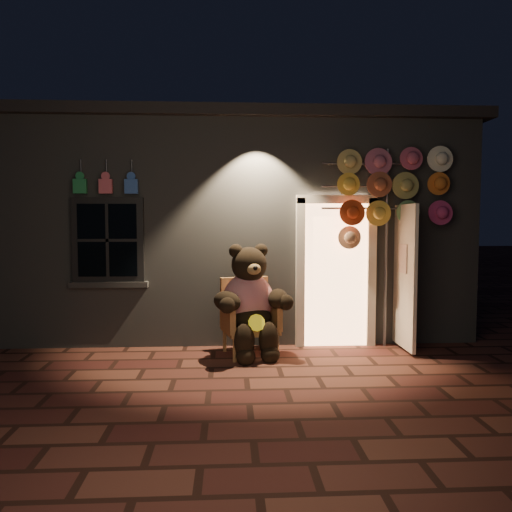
{
  "coord_description": "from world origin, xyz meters",
  "views": [
    {
      "loc": [
        -0.2,
        -5.68,
        1.82
      ],
      "look_at": [
        0.17,
        1.0,
        1.35
      ],
      "focal_mm": 35.0,
      "sensor_mm": 36.0,
      "label": 1
    }
  ],
  "objects": [
    {
      "name": "hat_rack",
      "position": [
        2.08,
        1.28,
        2.24
      ],
      "size": [
        1.82,
        0.22,
        2.87
      ],
      "color": "#59595E",
      "rests_on": "ground"
    },
    {
      "name": "ground",
      "position": [
        0.0,
        0.0,
        0.0
      ],
      "size": [
        60.0,
        60.0,
        0.0
      ],
      "primitive_type": "plane",
      "color": "brown",
      "rests_on": "ground"
    },
    {
      "name": "wicker_armchair",
      "position": [
        0.07,
        1.07,
        0.52
      ],
      "size": [
        0.84,
        0.79,
        1.04
      ],
      "rotation": [
        0.0,
        0.0,
        0.25
      ],
      "color": "#B07D44",
      "rests_on": "ground"
    },
    {
      "name": "teddy_bear",
      "position": [
        0.09,
        0.94,
        0.74
      ],
      "size": [
        1.09,
        0.96,
        1.54
      ],
      "rotation": [
        0.0,
        0.0,
        0.25
      ],
      "color": "red",
      "rests_on": "ground"
    },
    {
      "name": "shop_building",
      "position": [
        0.0,
        3.99,
        1.74
      ],
      "size": [
        7.3,
        5.95,
        3.51
      ],
      "color": "slate",
      "rests_on": "ground"
    }
  ]
}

